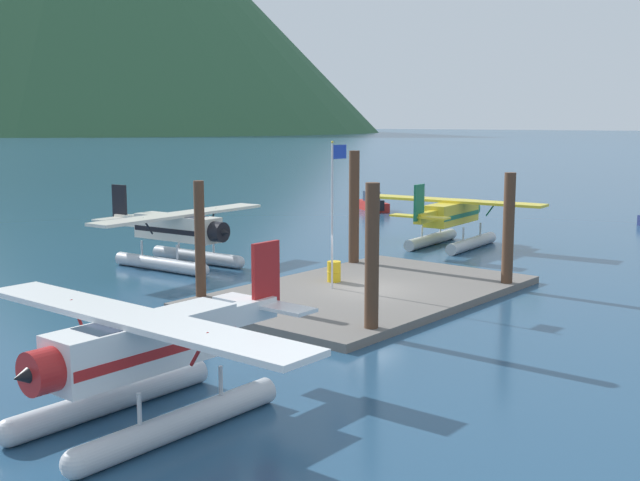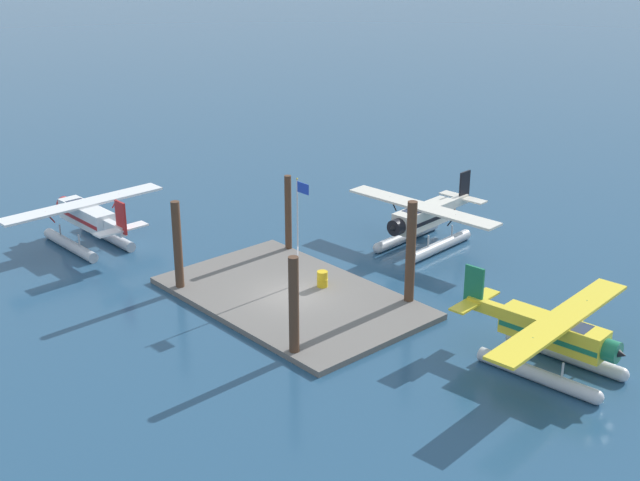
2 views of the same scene
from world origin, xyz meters
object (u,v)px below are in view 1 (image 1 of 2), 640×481
Objects in this scene: flagpole at (334,197)px; boat_red_open_east at (372,204)px; seaplane_yellow_stbd_fwd at (452,219)px; seaplane_cream_bow_centre at (178,235)px; fuel_drum at (334,271)px; seaplane_white_port_aft at (145,359)px.

flagpole reaches higher than boat_red_open_east.
seaplane_cream_bow_centre is at bearing 152.77° from seaplane_yellow_stbd_fwd.
fuel_drum is 13.24m from seaplane_yellow_stbd_fwd.
seaplane_yellow_stbd_fwd is (13.08, 1.89, 0.84)m from fuel_drum.
fuel_drum is at bearing -147.20° from boat_red_open_east.
seaplane_cream_bow_centre is at bearing 95.45° from fuel_drum.
fuel_drum is 30.40m from boat_red_open_east.
seaplane_yellow_stbd_fwd is 2.45× the size of boat_red_open_east.
fuel_drum is at bearing -84.55° from seaplane_cream_bow_centre.
flagpole is 0.57× the size of seaplane_cream_bow_centre.
seaplane_cream_bow_centre is 27.46m from boat_red_open_east.
seaplane_white_port_aft is 28.86m from seaplane_yellow_stbd_fwd.
seaplane_yellow_stbd_fwd is 19.22m from boat_red_open_east.
fuel_drum is 9.14m from seaplane_cream_bow_centre.
seaplane_white_port_aft is 0.99× the size of seaplane_yellow_stbd_fwd.
seaplane_cream_bow_centre reaches higher than boat_red_open_east.
boat_red_open_east reaches higher than fuel_drum.
flagpole is 0.57× the size of seaplane_yellow_stbd_fwd.
seaplane_white_port_aft is (-13.69, -5.26, -2.46)m from flagpole.
flagpole is at bearing -90.63° from seaplane_cream_bow_centre.
seaplane_white_port_aft is 2.44× the size of boat_red_open_east.
seaplane_yellow_stbd_fwd is at bearing 15.93° from seaplane_white_port_aft.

